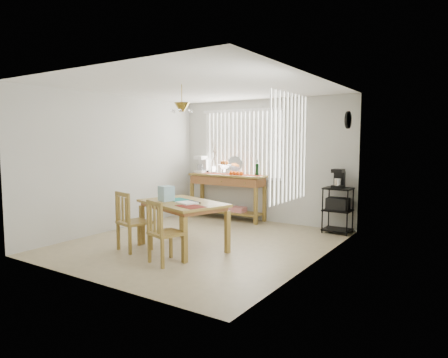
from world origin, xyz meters
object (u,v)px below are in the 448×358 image
Objects in this scene: dining_table at (183,207)px; wire_cart at (338,206)px; cart_items at (339,179)px; chair_left at (132,222)px; sideboard at (228,185)px; chair_right at (164,233)px.

wire_cart is at bearing 54.53° from dining_table.
dining_table is at bearing -125.37° from cart_items.
chair_left reaches higher than wire_cart.
chair_left is at bearing -87.82° from sideboard.
wire_cart is (2.45, 0.02, -0.23)m from sideboard.
cart_items is at bearing 90.00° from wire_cart.
chair_left is at bearing -128.11° from wire_cart.
dining_table is 0.83m from chair_left.
dining_table is (-1.74, -2.45, -0.35)m from cart_items.
chair_left is 0.91m from chair_right.
cart_items is at bearing 0.64° from sideboard.
dining_table is (-1.74, -2.44, 0.16)m from wire_cart.
chair_left is at bearing -138.02° from dining_table.
cart_items is at bearing 65.64° from chair_right.
cart_items reaches higher than dining_table.
chair_left is at bearing 165.28° from chair_right.
sideboard reaches higher than chair_right.
sideboard is 1.95× the size of chair_right.
cart_items reaches higher than chair_left.
wire_cart is 0.53× the size of dining_table.
dining_table is 0.85m from chair_right.
sideboard is at bearing 92.18° from chair_left.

